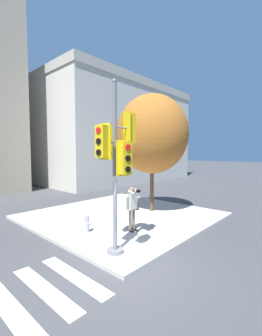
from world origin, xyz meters
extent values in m
plane|color=#424244|center=(0.00, 0.00, 0.00)|extent=(160.00, 160.00, 0.00)
cube|color=#BCB7AD|center=(3.50, 3.50, 0.06)|extent=(8.00, 8.00, 0.12)
cube|color=silver|center=(-1.20, 0.65, 0.00)|extent=(0.40, 2.71, 0.01)
cube|color=silver|center=(-1.99, 0.65, 0.00)|extent=(0.40, 2.71, 0.01)
cube|color=silver|center=(-2.79, 0.65, 0.00)|extent=(0.40, 2.71, 0.01)
cylinder|color=slate|center=(0.28, 0.63, 0.18)|extent=(0.51, 0.51, 0.12)
cylinder|color=slate|center=(0.28, 0.63, 2.74)|extent=(0.13, 0.13, 5.00)
sphere|color=slate|center=(0.28, 0.63, 5.28)|extent=(0.15, 0.15, 0.15)
cylinder|color=slate|center=(0.33, 0.89, 3.49)|extent=(0.12, 0.38, 0.05)
cube|color=yellow|center=(0.38, 1.19, 3.49)|extent=(0.34, 0.29, 0.90)
cube|color=yellow|center=(0.36, 1.06, 3.49)|extent=(0.42, 0.10, 1.02)
cylinder|color=red|center=(0.41, 1.32, 3.79)|extent=(0.17, 0.06, 0.17)
cylinder|color=black|center=(0.41, 1.32, 3.49)|extent=(0.17, 0.06, 0.17)
cylinder|color=black|center=(0.41, 1.32, 3.19)|extent=(0.17, 0.06, 0.17)
cylinder|color=slate|center=(0.23, 0.38, 3.04)|extent=(0.13, 0.38, 0.05)
cube|color=yellow|center=(0.16, 0.08, 3.04)|extent=(0.34, 0.30, 0.90)
cube|color=yellow|center=(0.19, 0.21, 3.04)|extent=(0.42, 0.11, 1.02)
cylinder|color=red|center=(0.13, -0.05, 3.34)|extent=(0.17, 0.07, 0.17)
cylinder|color=black|center=(0.13, -0.05, 3.04)|extent=(0.17, 0.07, 0.17)
cylinder|color=black|center=(0.13, -0.05, 2.74)|extent=(0.17, 0.07, 0.17)
cylinder|color=slate|center=(0.03, 0.60, 3.51)|extent=(0.38, 0.10, 0.05)
cube|color=yellow|center=(-0.28, 0.56, 3.51)|extent=(0.28, 0.33, 0.90)
cube|color=yellow|center=(-0.15, 0.58, 3.51)|extent=(0.08, 0.42, 1.02)
cylinder|color=red|center=(-0.41, 0.55, 3.81)|extent=(0.05, 0.17, 0.17)
cylinder|color=black|center=(-0.41, 0.55, 3.51)|extent=(0.05, 0.17, 0.17)
cylinder|color=black|center=(-0.41, 0.55, 3.21)|extent=(0.05, 0.17, 0.17)
cylinder|color=slate|center=(0.53, 0.58, 3.95)|extent=(0.38, 0.13, 0.05)
cube|color=yellow|center=(0.83, 0.52, 3.95)|extent=(0.30, 0.34, 0.90)
cube|color=yellow|center=(0.70, 0.55, 3.95)|extent=(0.11, 0.42, 1.02)
cylinder|color=red|center=(0.97, 0.49, 4.25)|extent=(0.06, 0.17, 0.17)
cylinder|color=black|center=(0.97, 0.49, 3.95)|extent=(0.06, 0.17, 0.17)
cylinder|color=black|center=(0.97, 0.49, 3.65)|extent=(0.06, 0.17, 0.17)
cube|color=black|center=(1.96, 1.48, 0.15)|extent=(0.09, 0.24, 0.05)
cube|color=black|center=(2.16, 1.48, 0.15)|extent=(0.09, 0.24, 0.05)
cylinder|color=#6B6051|center=(1.96, 1.54, 0.56)|extent=(0.11, 0.11, 0.86)
cylinder|color=#6B6051|center=(2.16, 1.54, 0.56)|extent=(0.11, 0.11, 0.86)
cube|color=beige|center=(2.06, 1.54, 1.29)|extent=(0.40, 0.22, 0.61)
sphere|color=#8C664C|center=(2.06, 1.54, 1.76)|extent=(0.21, 0.21, 0.21)
cube|color=black|center=(2.06, 1.23, 1.74)|extent=(0.12, 0.10, 0.09)
cylinder|color=black|center=(2.06, 1.16, 1.74)|extent=(0.06, 0.08, 0.06)
cylinder|color=beige|center=(1.93, 1.40, 1.67)|extent=(0.23, 0.35, 0.23)
cylinder|color=beige|center=(2.20, 1.40, 1.67)|extent=(0.23, 0.35, 0.23)
cube|color=brown|center=(2.34, 1.56, 1.04)|extent=(0.10, 0.20, 0.26)
cylinder|color=brown|center=(5.07, 2.83, 1.49)|extent=(0.21, 0.21, 2.73)
ellipsoid|color=#A86023|center=(5.07, 2.83, 4.16)|extent=(3.72, 3.72, 4.09)
cylinder|color=#99999E|center=(0.80, 2.73, 0.40)|extent=(0.17, 0.17, 0.56)
sphere|color=#99999E|center=(0.80, 2.73, 0.73)|extent=(0.15, 0.15, 0.15)
cylinder|color=#99999E|center=(0.80, 2.62, 0.47)|extent=(0.08, 0.06, 0.08)
cube|color=beige|center=(14.30, 16.62, 5.01)|extent=(17.61, 12.48, 10.03)
cube|color=#B2AD9E|center=(14.30, 16.62, 10.43)|extent=(17.81, 12.68, 0.80)
camera|label=1|loc=(-4.37, -4.24, 3.20)|focal=24.00mm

